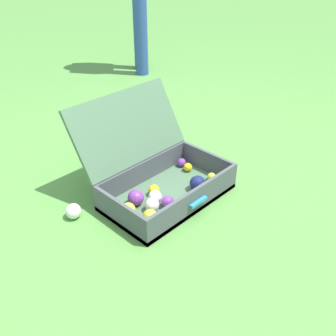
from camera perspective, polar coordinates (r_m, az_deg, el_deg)
name	(u,v)px	position (r m, az deg, el deg)	size (l,w,h in m)	color
ground_plane	(171,198)	(2.00, 0.50, -4.49)	(16.00, 16.00, 0.00)	#569342
open_suitcase	(157,176)	(1.97, -1.61, -1.22)	(0.65, 0.61, 0.48)	#4C7051
stray_ball_on_grass	(73,211)	(1.91, -13.81, -6.21)	(0.08, 0.08, 0.08)	white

